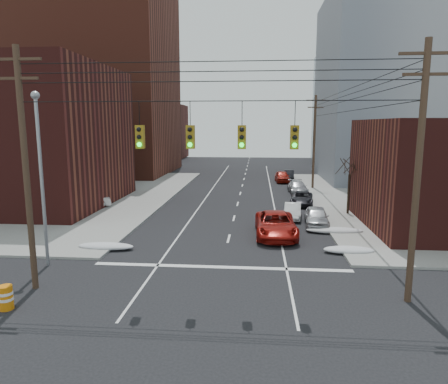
% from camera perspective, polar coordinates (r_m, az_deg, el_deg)
% --- Properties ---
extents(ground, '(160.00, 160.00, 0.00)m').
position_cam_1_polar(ground, '(16.07, -2.60, -18.74)').
color(ground, black).
rests_on(ground, ground).
extents(building_brick_tall, '(24.00, 20.00, 30.00)m').
position_cam_1_polar(building_brick_tall, '(67.60, -18.41, 15.41)').
color(building_brick_tall, maroon).
rests_on(building_brick_tall, ground).
extents(building_brick_near, '(20.00, 16.00, 13.00)m').
position_cam_1_polar(building_brick_near, '(43.22, -28.95, 6.94)').
color(building_brick_near, '#471815').
rests_on(building_brick_near, ground).
extents(building_brick_far, '(22.00, 18.00, 12.00)m').
position_cam_1_polar(building_brick_far, '(92.34, -12.89, 8.37)').
color(building_brick_far, '#471815').
rests_on(building_brick_far, ground).
extents(building_office, '(22.00, 20.00, 25.00)m').
position_cam_1_polar(building_office, '(61.60, 24.57, 13.31)').
color(building_office, gray).
rests_on(building_office, ground).
extents(building_glass, '(20.00, 18.00, 22.00)m').
position_cam_1_polar(building_glass, '(86.94, 19.96, 11.28)').
color(building_glass, gray).
rests_on(building_glass, ground).
extents(utility_pole_left, '(2.20, 0.28, 11.00)m').
position_cam_1_polar(utility_pole_left, '(20.01, -26.48, 3.33)').
color(utility_pole_left, '#473323').
rests_on(utility_pole_left, ground).
extents(utility_pole_right, '(2.20, 0.28, 11.00)m').
position_cam_1_polar(utility_pole_right, '(18.35, 25.99, 2.88)').
color(utility_pole_right, '#473323').
rests_on(utility_pole_right, ground).
extents(utility_pole_far, '(2.20, 0.28, 11.00)m').
position_cam_1_polar(utility_pole_far, '(48.50, 12.77, 7.21)').
color(utility_pole_far, '#473323').
rests_on(utility_pole_far, ground).
extents(traffic_signals, '(17.00, 0.42, 2.02)m').
position_cam_1_polar(traffic_signals, '(17.08, -1.17, 8.08)').
color(traffic_signals, black).
rests_on(traffic_signals, ground).
extents(street_light, '(0.44, 0.44, 9.32)m').
position_cam_1_polar(street_light, '(23.11, -24.74, 3.56)').
color(street_light, gray).
rests_on(street_light, ground).
extents(bare_tree, '(2.09, 2.20, 4.93)m').
position_cam_1_polar(bare_tree, '(35.28, 17.38, 0.53)').
color(bare_tree, black).
rests_on(bare_tree, ground).
extents(snow_nw, '(3.50, 1.08, 0.42)m').
position_cam_1_polar(snow_nw, '(25.90, -16.54, -7.43)').
color(snow_nw, silver).
rests_on(snow_nw, ground).
extents(snow_ne, '(3.00, 1.08, 0.42)m').
position_cam_1_polar(snow_ne, '(25.27, 17.39, -7.90)').
color(snow_ne, silver).
rests_on(snow_ne, ground).
extents(snow_east_far, '(4.00, 1.08, 0.42)m').
position_cam_1_polar(snow_east_far, '(29.50, 15.52, -5.30)').
color(snow_east_far, silver).
rests_on(snow_east_far, ground).
extents(red_pickup, '(2.88, 5.97, 1.64)m').
position_cam_1_polar(red_pickup, '(27.80, 7.41, -4.64)').
color(red_pickup, maroon).
rests_on(red_pickup, ground).
extents(parked_car_a, '(2.03, 4.40, 1.46)m').
position_cam_1_polar(parked_car_a, '(31.07, 13.09, -3.46)').
color(parked_car_a, '#B8B8BD').
rests_on(parked_car_a, ground).
extents(parked_car_b, '(1.69, 3.88, 1.24)m').
position_cam_1_polar(parked_car_b, '(33.20, 9.77, -2.71)').
color(parked_car_b, silver).
rests_on(parked_car_b, ground).
extents(parked_car_c, '(2.60, 4.71, 1.25)m').
position_cam_1_polar(parked_car_c, '(39.01, 11.05, -0.90)').
color(parked_car_c, black).
rests_on(parked_car_c, ground).
extents(parked_car_d, '(2.17, 4.77, 1.35)m').
position_cam_1_polar(parked_car_d, '(45.35, 10.49, 0.65)').
color(parked_car_d, '#9E9EA3').
rests_on(parked_car_d, ground).
extents(parked_car_e, '(1.98, 4.48, 1.50)m').
position_cam_1_polar(parked_car_e, '(53.93, 8.31, 2.20)').
color(parked_car_e, maroon).
rests_on(parked_car_e, ground).
extents(parked_car_f, '(1.61, 3.93, 1.27)m').
position_cam_1_polar(parked_car_f, '(57.24, 9.27, 2.48)').
color(parked_car_f, black).
rests_on(parked_car_f, ground).
extents(lot_car_a, '(4.33, 2.93, 1.35)m').
position_cam_1_polar(lot_car_a, '(38.46, -18.91, -1.09)').
color(lot_car_a, silver).
rests_on(lot_car_a, sidewalk_nw).
extents(lot_car_b, '(5.44, 3.18, 1.42)m').
position_cam_1_polar(lot_car_b, '(41.95, -19.95, -0.24)').
color(lot_car_b, '#A9A9AD').
rests_on(lot_car_b, sidewalk_nw).
extents(lot_car_c, '(5.39, 2.91, 1.48)m').
position_cam_1_polar(lot_car_c, '(43.21, -20.27, 0.05)').
color(lot_car_c, black).
rests_on(lot_car_c, sidewalk_nw).
extents(lot_car_d, '(3.93, 2.22, 1.26)m').
position_cam_1_polar(lot_car_d, '(48.33, -20.03, 0.89)').
color(lot_car_d, '#B3B3B8').
rests_on(lot_car_d, sidewalk_nw).
extents(construction_barrel, '(0.75, 0.75, 1.02)m').
position_cam_1_polar(construction_barrel, '(19.43, -28.72, -13.05)').
color(construction_barrel, orange).
rests_on(construction_barrel, ground).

